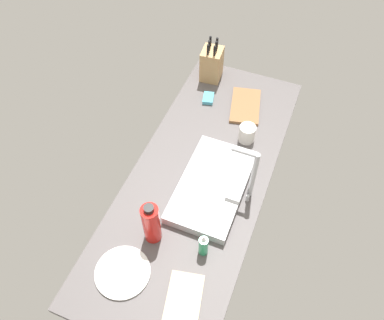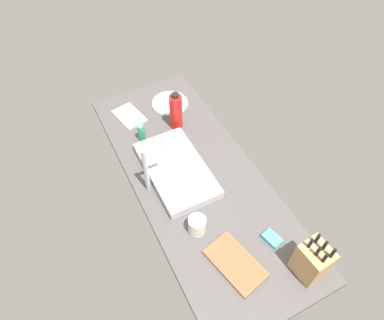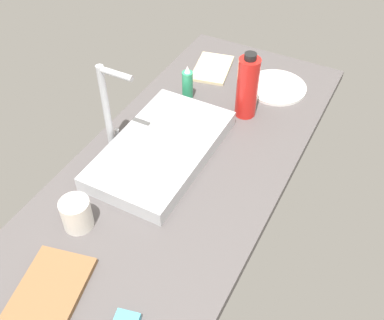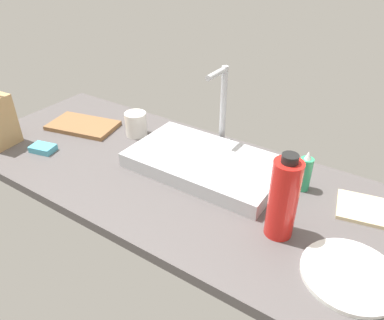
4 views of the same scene
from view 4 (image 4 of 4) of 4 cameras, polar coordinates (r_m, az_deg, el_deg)
countertop_slab at (r=126.92cm, az=-2.18°, el=-2.97°), size 169.99×67.15×3.50cm
sink_basin at (r=127.47cm, az=2.08°, el=-0.44°), size 53.08×30.48×5.20cm
faucet at (r=134.68cm, az=4.76°, el=8.82°), size 5.50×12.77×31.57cm
cutting_board at (r=162.89cm, az=-16.68°, el=5.19°), size 31.13×22.19×1.80cm
soap_bottle at (r=121.21cm, az=17.25°, el=-1.93°), size 4.17×4.17×14.26cm
water_bottle at (r=98.89cm, az=14.08°, el=-5.88°), size 7.80×7.80×25.40cm
dinner_plate at (r=100.50cm, az=23.49°, el=-16.12°), size 23.76×23.76×1.20cm
dish_towel at (r=122.34cm, az=26.70°, el=-7.20°), size 23.97×18.18×1.20cm
coffee_mug at (r=150.21cm, az=-8.76°, el=5.58°), size 8.72×8.72×9.74cm
dish_sponge at (r=149.78cm, az=-22.28°, el=1.69°), size 10.15×7.93×2.40cm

